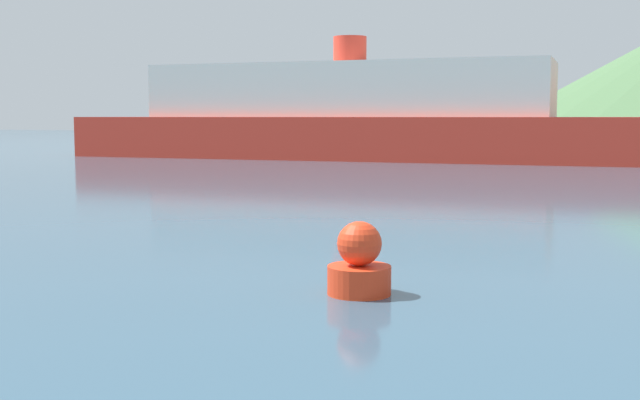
{
  "coord_description": "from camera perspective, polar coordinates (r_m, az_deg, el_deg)",
  "views": [
    {
      "loc": [
        3.64,
        2.59,
        2.48
      ],
      "look_at": [
        -0.65,
        14.0,
        1.2
      ],
      "focal_mm": 45.0,
      "sensor_mm": 36.0,
      "label": 1
    }
  ],
  "objects": [
    {
      "name": "hill_west",
      "position": [
        79.0,
        6.15,
        6.48
      ],
      "size": [
        37.88,
        37.88,
        6.43
      ],
      "color": "#476B42",
      "rests_on": "ground_plane"
    },
    {
      "name": "buoy_marker",
      "position": [
        11.21,
        2.81,
        -4.59
      ],
      "size": [
        0.89,
        0.89,
        1.03
      ],
      "color": "red",
      "rests_on": "ground_plane"
    },
    {
      "name": "ferry_distant",
      "position": [
        47.75,
        2.12,
        5.92
      ],
      "size": [
        33.34,
        8.46,
        7.13
      ],
      "rotation": [
        0.0,
        0.0,
        0.02
      ],
      "color": "red",
      "rests_on": "ground_plane"
    }
  ]
}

